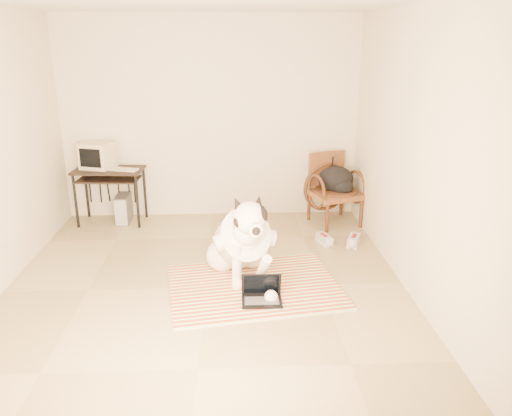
{
  "coord_description": "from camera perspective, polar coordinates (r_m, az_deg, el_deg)",
  "views": [
    {
      "loc": [
        0.29,
        -4.52,
        2.36
      ],
      "look_at": [
        0.52,
        0.23,
        0.76
      ],
      "focal_mm": 35.0,
      "sensor_mm": 36.0,
      "label": 1
    }
  ],
  "objects": [
    {
      "name": "rattan_chair",
      "position": [
        6.76,
        8.83,
        2.17
      ],
      "size": [
        0.77,
        0.76,
        0.93
      ],
      "color": "brown",
      "rests_on": "floor"
    },
    {
      "name": "floor",
      "position": [
        5.11,
        -5.76,
        -9.0
      ],
      "size": [
        4.5,
        4.5,
        0.0
      ],
      "primitive_type": "plane",
      "color": "tan",
      "rests_on": "ground"
    },
    {
      "name": "wall_right",
      "position": [
        4.94,
        17.69,
        5.94
      ],
      "size": [
        0.0,
        4.5,
        4.5
      ],
      "primitive_type": "plane",
      "rotation": [
        1.57,
        0.0,
        -1.57
      ],
      "color": "beige",
      "rests_on": "floor"
    },
    {
      "name": "backpack",
      "position": [
        6.7,
        9.23,
        3.1
      ],
      "size": [
        0.48,
        0.43,
        0.35
      ],
      "color": "black",
      "rests_on": "rattan_chair"
    },
    {
      "name": "crt_monitor",
      "position": [
        6.95,
        -17.64,
        5.77
      ],
      "size": [
        0.48,
        0.46,
        0.34
      ],
      "color": "beige",
      "rests_on": "computer_desk"
    },
    {
      "name": "laptop",
      "position": [
        4.78,
        0.64,
        -9.81
      ],
      "size": [
        0.38,
        0.28,
        0.26
      ],
      "color": "black",
      "rests_on": "rug"
    },
    {
      "name": "rug",
      "position": [
        5.08,
        -0.19,
        -8.95
      ],
      "size": [
        1.85,
        1.53,
        0.02
      ],
      "color": "red",
      "rests_on": "floor"
    },
    {
      "name": "sneaker_left",
      "position": [
        6.17,
        7.82,
        -3.59
      ],
      "size": [
        0.19,
        0.31,
        0.1
      ],
      "color": "silver",
      "rests_on": "floor"
    },
    {
      "name": "computer_desk",
      "position": [
        6.9,
        -16.45,
        3.43
      ],
      "size": [
        0.93,
        0.56,
        0.74
      ],
      "color": "black",
      "rests_on": "floor"
    },
    {
      "name": "dog",
      "position": [
        5.13,
        -1.63,
        -3.84
      ],
      "size": [
        0.7,
        1.33,
        1.01
      ],
      "color": "white",
      "rests_on": "rug"
    },
    {
      "name": "sneaker_right",
      "position": [
        6.19,
        11.11,
        -3.68
      ],
      "size": [
        0.23,
        0.32,
        0.1
      ],
      "color": "silver",
      "rests_on": "floor"
    },
    {
      "name": "wall_front",
      "position": [
        2.5,
        -9.19,
        -5.5
      ],
      "size": [
        4.5,
        0.0,
        4.5
      ],
      "primitive_type": "plane",
      "rotation": [
        -1.57,
        0.0,
        0.0
      ],
      "color": "beige",
      "rests_on": "floor"
    },
    {
      "name": "wall_back",
      "position": [
        6.85,
        -5.23,
        10.08
      ],
      "size": [
        4.5,
        0.0,
        4.5
      ],
      "primitive_type": "plane",
      "rotation": [
        1.57,
        0.0,
        0.0
      ],
      "color": "beige",
      "rests_on": "floor"
    },
    {
      "name": "desk_keyboard",
      "position": [
        6.76,
        -14.9,
        4.29
      ],
      "size": [
        0.4,
        0.25,
        0.02
      ],
      "primitive_type": "cube",
      "rotation": [
        0.0,
        0.0,
        -0.31
      ],
      "color": "beige",
      "rests_on": "computer_desk"
    },
    {
      "name": "pc_tower",
      "position": [
        7.02,
        -14.89,
        -0.05
      ],
      "size": [
        0.17,
        0.4,
        0.37
      ],
      "color": "#4B4B4E",
      "rests_on": "floor"
    }
  ]
}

